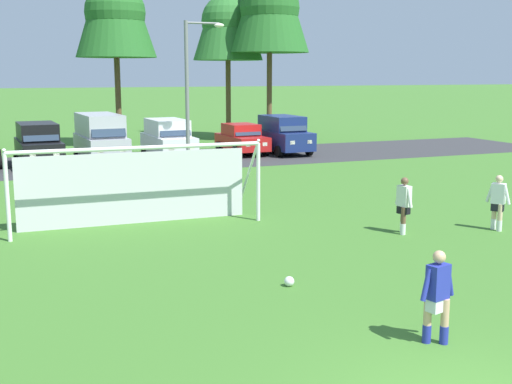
% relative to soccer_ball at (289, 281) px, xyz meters
% --- Properties ---
extents(ground_plane, '(400.00, 400.00, 0.00)m').
position_rel_soccer_ball_xyz_m(ground_plane, '(0.07, 9.06, -0.11)').
color(ground_plane, '#3D7028').
extents(parking_lot_strip, '(52.00, 8.40, 0.01)m').
position_rel_soccer_ball_xyz_m(parking_lot_strip, '(0.07, 21.59, -0.11)').
color(parking_lot_strip, '#333335').
rests_on(parking_lot_strip, ground).
extents(soccer_ball, '(0.22, 0.22, 0.22)m').
position_rel_soccer_ball_xyz_m(soccer_ball, '(0.00, 0.00, 0.00)').
color(soccer_ball, white).
rests_on(soccer_ball, ground).
extents(soccer_goal, '(7.46, 2.08, 2.57)m').
position_rel_soccer_ball_xyz_m(soccer_goal, '(-1.85, 7.08, 1.18)').
color(soccer_goal, white).
rests_on(soccer_goal, ground).
extents(player_striker_near, '(0.75, 0.33, 1.64)m').
position_rel_soccer_ball_xyz_m(player_striker_near, '(1.05, -3.70, 0.71)').
color(player_striker_near, tan).
rests_on(player_striker_near, ground).
extents(player_midfield_center, '(0.43, 0.69, 1.64)m').
position_rel_soccer_ball_xyz_m(player_midfield_center, '(7.83, 2.42, 0.71)').
color(player_midfield_center, beige).
rests_on(player_midfield_center, ground).
extents(player_defender_far, '(0.31, 0.75, 1.64)m').
position_rel_soccer_ball_xyz_m(player_defender_far, '(5.04, 3.12, 0.71)').
color(player_defender_far, brown).
rests_on(player_defender_far, ground).
extents(parked_car_slot_center, '(2.31, 4.69, 2.16)m').
position_rel_soccer_ball_xyz_m(parked_car_slot_center, '(-3.76, 21.39, 1.00)').
color(parked_car_slot_center, black).
rests_on(parked_car_slot_center, ground).
extents(parked_car_slot_center_right, '(2.40, 4.90, 2.52)m').
position_rel_soccer_ball_xyz_m(parked_car_slot_center_right, '(-0.70, 21.59, 1.23)').
color(parked_car_slot_center_right, '#B2B2BC').
rests_on(parked_car_slot_center_right, ground).
extents(parked_car_slot_right, '(2.26, 4.66, 2.16)m').
position_rel_soccer_ball_xyz_m(parked_car_slot_right, '(2.83, 21.59, 1.00)').
color(parked_car_slot_right, silver).
rests_on(parked_car_slot_right, ground).
extents(parked_car_slot_far_right, '(2.14, 4.26, 1.72)m').
position_rel_soccer_ball_xyz_m(parked_car_slot_far_right, '(7.38, 22.54, 0.77)').
color(parked_car_slot_far_right, red).
rests_on(parked_car_slot_far_right, ground).
extents(parked_car_slot_end, '(2.20, 4.63, 2.16)m').
position_rel_soccer_ball_xyz_m(parked_car_slot_end, '(9.68, 21.92, 1.00)').
color(parked_car_slot_end, navy).
rests_on(parked_car_slot_end, ground).
extents(tree_mid_right, '(4.93, 4.93, 13.14)m').
position_rel_soccer_ball_xyz_m(tree_mid_right, '(9.95, 32.06, 8.93)').
color(tree_mid_right, brown).
rests_on(tree_mid_right, ground).
extents(street_lamp, '(2.00, 0.32, 6.93)m').
position_rel_soccer_ball_xyz_m(street_lamp, '(2.87, 17.24, 3.49)').
color(street_lamp, slate).
rests_on(street_lamp, ground).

